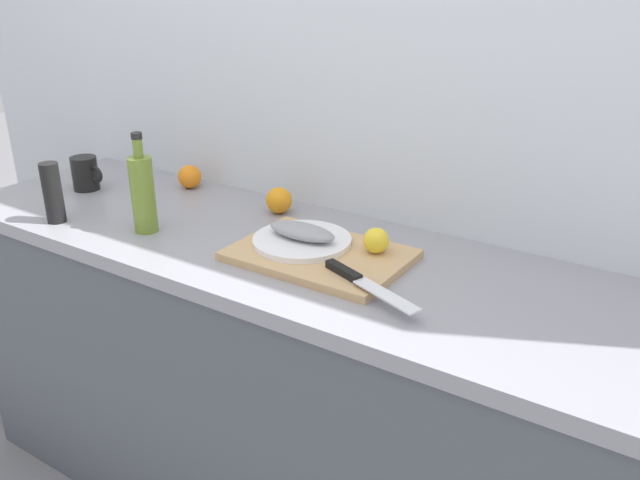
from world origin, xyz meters
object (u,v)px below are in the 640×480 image
(lemon_0, at_px, (376,240))
(olive_oil_bottle, at_px, (143,192))
(white_plate, at_px, (302,241))
(pepper_mill, at_px, (53,193))
(coffee_mug_0, at_px, (86,173))
(orange_0, at_px, (190,177))
(fish_fillet, at_px, (302,231))
(chef_knife, at_px, (358,280))
(cutting_board, at_px, (320,255))

(lemon_0, relative_size, olive_oil_bottle, 0.23)
(white_plate, height_order, pepper_mill, pepper_mill)
(white_plate, xyz_separation_m, pepper_mill, (-0.69, -0.21, 0.06))
(coffee_mug_0, xyz_separation_m, pepper_mill, (0.16, -0.23, 0.03))
(orange_0, xyz_separation_m, pepper_mill, (-0.11, -0.42, 0.05))
(olive_oil_bottle, height_order, coffee_mug_0, olive_oil_bottle)
(lemon_0, relative_size, coffee_mug_0, 0.52)
(pepper_mill, bearing_deg, orange_0, 75.71)
(fish_fillet, height_order, coffee_mug_0, coffee_mug_0)
(chef_knife, bearing_deg, olive_oil_bottle, -158.73)
(lemon_0, bearing_deg, orange_0, 168.21)
(lemon_0, bearing_deg, fish_fillet, -163.97)
(chef_knife, distance_m, coffee_mug_0, 1.09)
(cutting_board, xyz_separation_m, lemon_0, (0.12, 0.07, 0.04))
(coffee_mug_0, height_order, pepper_mill, pepper_mill)
(olive_oil_bottle, bearing_deg, fish_fillet, 15.81)
(fish_fillet, height_order, pepper_mill, pepper_mill)
(fish_fillet, xyz_separation_m, chef_knife, (0.23, -0.11, -0.02))
(coffee_mug_0, relative_size, orange_0, 1.62)
(fish_fillet, xyz_separation_m, olive_oil_bottle, (-0.43, -0.12, 0.06))
(cutting_board, xyz_separation_m, olive_oil_bottle, (-0.49, -0.11, 0.10))
(cutting_board, bearing_deg, fish_fillet, 165.84)
(chef_knife, relative_size, olive_oil_bottle, 1.04)
(white_plate, bearing_deg, fish_fillet, -90.00)
(olive_oil_bottle, bearing_deg, coffee_mug_0, 161.32)
(cutting_board, relative_size, olive_oil_bottle, 1.55)
(chef_knife, height_order, orange_0, orange_0)
(fish_fillet, bearing_deg, chef_knife, -26.48)
(olive_oil_bottle, bearing_deg, lemon_0, 15.87)
(cutting_board, distance_m, lemon_0, 0.14)
(fish_fillet, bearing_deg, coffee_mug_0, 178.61)
(coffee_mug_0, bearing_deg, fish_fillet, -1.39)
(cutting_board, xyz_separation_m, pepper_mill, (-0.76, -0.19, 0.08))
(orange_0, bearing_deg, fish_fillet, -19.99)
(coffee_mug_0, bearing_deg, white_plate, -1.39)
(white_plate, height_order, olive_oil_bottle, olive_oil_bottle)
(chef_knife, relative_size, pepper_mill, 1.65)
(cutting_board, bearing_deg, orange_0, 160.57)
(white_plate, distance_m, pepper_mill, 0.73)
(coffee_mug_0, bearing_deg, orange_0, 35.85)
(orange_0, bearing_deg, pepper_mill, -104.29)
(lemon_0, height_order, olive_oil_bottle, olive_oil_bottle)
(cutting_board, height_order, orange_0, orange_0)
(orange_0, distance_m, pepper_mill, 0.44)
(white_plate, bearing_deg, pepper_mill, -163.02)
(chef_knife, bearing_deg, pepper_mill, -153.35)
(white_plate, xyz_separation_m, fish_fillet, (0.00, -0.00, 0.03))
(chef_knife, distance_m, lemon_0, 0.18)
(white_plate, height_order, chef_knife, chef_knife)
(fish_fillet, relative_size, olive_oil_bottle, 0.69)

